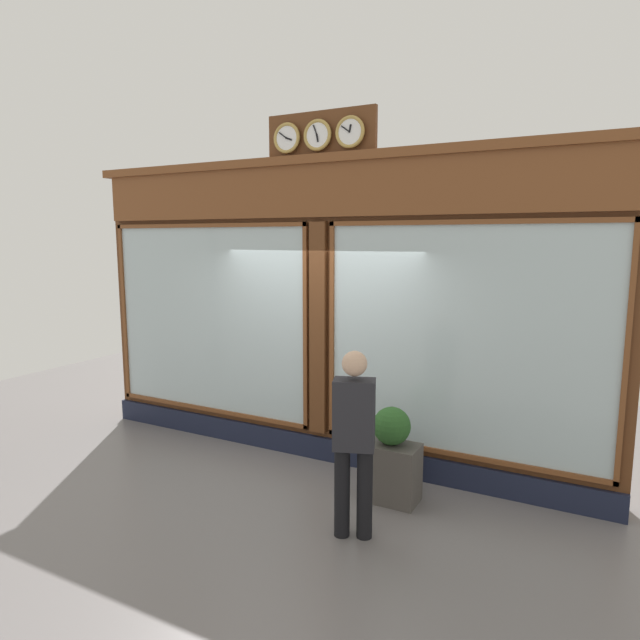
# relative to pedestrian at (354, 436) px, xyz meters

# --- Properties ---
(ground_plane) EXTENTS (14.00, 14.00, 0.00)m
(ground_plane) POSITION_rel_pedestrian_xyz_m (1.08, 1.38, -0.93)
(ground_plane) COLOR slate
(shop_facade) EXTENTS (6.67, 0.42, 4.04)m
(shop_facade) POSITION_rel_pedestrian_xyz_m (1.08, -1.54, 0.86)
(shop_facade) COLOR #5B3319
(shop_facade) RESTS_ON ground_plane
(pedestrian) EXTENTS (0.41, 0.33, 1.69)m
(pedestrian) POSITION_rel_pedestrian_xyz_m (0.00, 0.00, 0.00)
(pedestrian) COLOR black
(pedestrian) RESTS_ON ground_plane
(planter_box) EXTENTS (0.56, 0.36, 0.59)m
(planter_box) POSITION_rel_pedestrian_xyz_m (-0.05, -0.80, -0.63)
(planter_box) COLOR #4C4742
(planter_box) RESTS_ON ground_plane
(planter_shrub) EXTENTS (0.38, 0.38, 0.38)m
(planter_shrub) POSITION_rel_pedestrian_xyz_m (-0.05, -0.80, -0.14)
(planter_shrub) COLOR #285623
(planter_shrub) RESTS_ON planter_box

